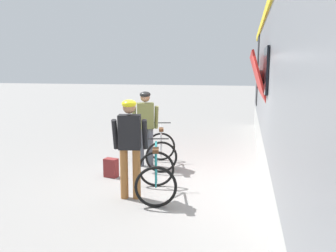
{
  "coord_description": "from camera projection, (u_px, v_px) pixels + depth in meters",
  "views": [
    {
      "loc": [
        1.11,
        -6.39,
        2.29
      ],
      "look_at": [
        -0.52,
        0.72,
        1.05
      ],
      "focal_mm": 36.45,
      "sensor_mm": 36.0,
      "label": 1
    }
  ],
  "objects": [
    {
      "name": "cyclist_far_in_olive",
      "position": [
        145.0,
        122.0,
        7.94
      ],
      "size": [
        0.66,
        0.46,
        1.76
      ],
      "color": "#4C515B",
      "rests_on": "ground"
    },
    {
      "name": "bicycle_far_silver",
      "position": [
        161.0,
        150.0,
        8.0
      ],
      "size": [
        0.95,
        1.21,
        0.99
      ],
      "color": "black",
      "rests_on": "ground"
    },
    {
      "name": "cyclist_near_in_dark",
      "position": [
        130.0,
        140.0,
        5.92
      ],
      "size": [
        0.65,
        0.39,
        1.76
      ],
      "color": "#935B2D",
      "rests_on": "ground"
    },
    {
      "name": "ground_plane",
      "position": [
        185.0,
        185.0,
        6.76
      ],
      "size": [
        80.0,
        80.0,
        0.0
      ],
      "primitive_type": "plane",
      "color": "gray"
    },
    {
      "name": "backpack_on_platform",
      "position": [
        111.0,
        168.0,
        7.24
      ],
      "size": [
        0.31,
        0.23,
        0.4
      ],
      "primitive_type": "cube",
      "rotation": [
        0.0,
        0.0,
        -0.19
      ],
      "color": "maroon",
      "rests_on": "ground"
    },
    {
      "name": "bicycle_near_teal",
      "position": [
        156.0,
        175.0,
        6.11
      ],
      "size": [
        0.95,
        1.21,
        0.99
      ],
      "color": "black",
      "rests_on": "ground"
    }
  ]
}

